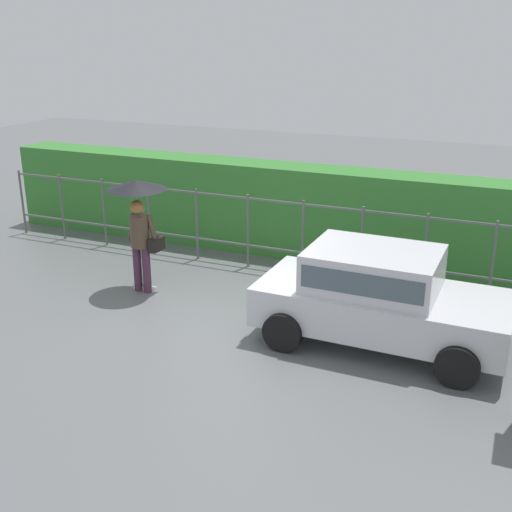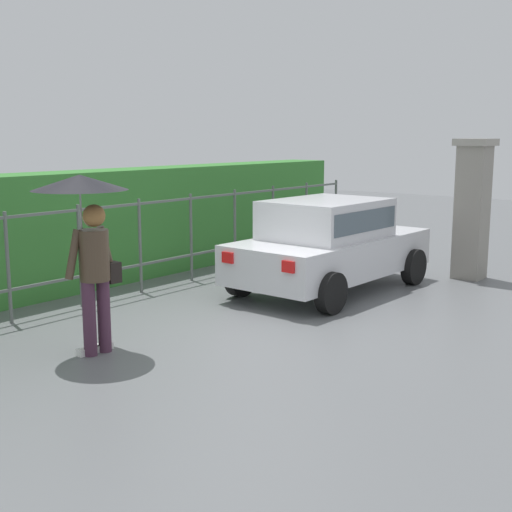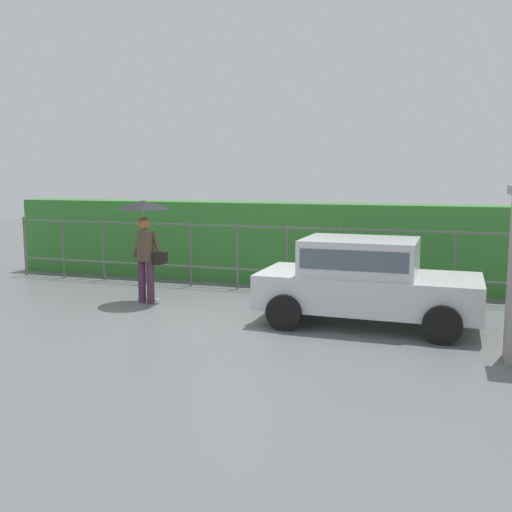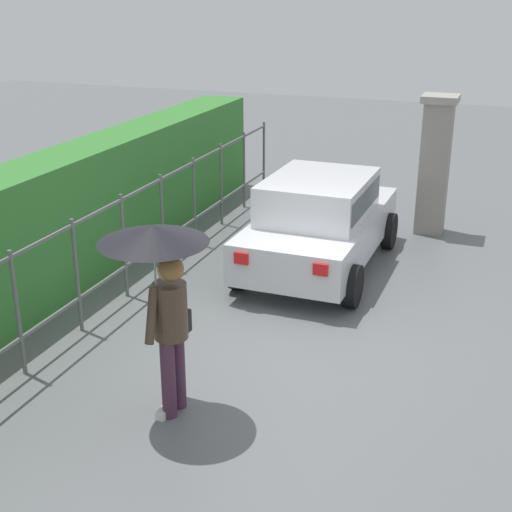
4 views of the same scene
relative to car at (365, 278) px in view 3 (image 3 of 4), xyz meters
name	(u,v)px [view 3 (image 3 of 4)]	position (x,y,z in m)	size (l,w,h in m)	color
ground_plane	(222,318)	(-2.47, -0.40, -0.80)	(40.00, 40.00, 0.00)	slate
car	(365,278)	(0.00, 0.00, 0.00)	(3.76, 1.91, 1.48)	silver
pedestrian	(145,227)	(-4.41, 0.38, 0.73)	(1.07, 1.07, 2.05)	#47283D
fence_section	(262,254)	(-2.56, 2.26, 0.02)	(12.73, 0.05, 1.50)	#59605B
hedge_row	(276,243)	(-2.56, 3.36, 0.15)	(13.68, 0.90, 1.90)	#387F33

